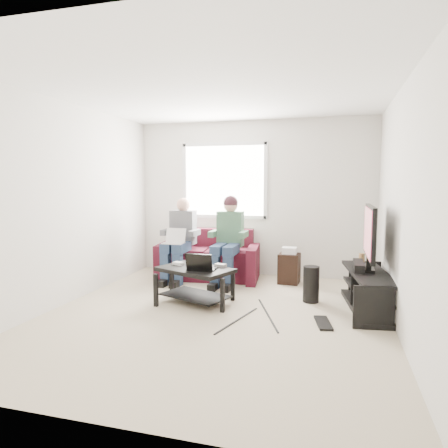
{
  "coord_description": "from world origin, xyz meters",
  "views": [
    {
      "loc": [
        1.33,
        -4.39,
        1.57
      ],
      "look_at": [
        -0.05,
        0.6,
        1.03
      ],
      "focal_mm": 32.0,
      "sensor_mm": 36.0,
      "label": 1
    }
  ],
  "objects_px": {
    "tv_stand": "(368,293)",
    "sofa": "(209,260)",
    "coffee_table": "(195,277)",
    "tv": "(370,234)",
    "subwoofer": "(311,284)",
    "end_table": "(289,267)"
  },
  "relations": [
    {
      "from": "end_table",
      "to": "sofa",
      "type": "bearing_deg",
      "value": 178.42
    },
    {
      "from": "tv_stand",
      "to": "tv",
      "type": "xyz_separation_m",
      "value": [
        -0.0,
        0.1,
        0.72
      ]
    },
    {
      "from": "sofa",
      "to": "tv_stand",
      "type": "xyz_separation_m",
      "value": [
        2.42,
        -1.1,
        -0.08
      ]
    },
    {
      "from": "coffee_table",
      "to": "tv",
      "type": "xyz_separation_m",
      "value": [
        2.15,
        0.42,
        0.59
      ]
    },
    {
      "from": "tv_stand",
      "to": "sofa",
      "type": "bearing_deg",
      "value": 155.64
    },
    {
      "from": "coffee_table",
      "to": "end_table",
      "type": "relative_size",
      "value": 1.91
    },
    {
      "from": "coffee_table",
      "to": "tv_stand",
      "type": "relative_size",
      "value": 0.73
    },
    {
      "from": "coffee_table",
      "to": "tv",
      "type": "height_order",
      "value": "tv"
    },
    {
      "from": "subwoofer",
      "to": "sofa",
      "type": "bearing_deg",
      "value": 150.92
    },
    {
      "from": "coffee_table",
      "to": "end_table",
      "type": "distance_m",
      "value": 1.74
    },
    {
      "from": "subwoofer",
      "to": "tv",
      "type": "bearing_deg",
      "value": -3.35
    },
    {
      "from": "coffee_table",
      "to": "subwoofer",
      "type": "distance_m",
      "value": 1.53
    },
    {
      "from": "sofa",
      "to": "end_table",
      "type": "distance_m",
      "value": 1.33
    },
    {
      "from": "tv",
      "to": "end_table",
      "type": "height_order",
      "value": "tv"
    },
    {
      "from": "coffee_table",
      "to": "subwoofer",
      "type": "xyz_separation_m",
      "value": [
        1.45,
        0.46,
        -0.11
      ]
    },
    {
      "from": "tv",
      "to": "end_table",
      "type": "bearing_deg",
      "value": 138.58
    },
    {
      "from": "subwoofer",
      "to": "end_table",
      "type": "distance_m",
      "value": 1.0
    },
    {
      "from": "tv",
      "to": "end_table",
      "type": "distance_m",
      "value": 1.6
    },
    {
      "from": "coffee_table",
      "to": "end_table",
      "type": "xyz_separation_m",
      "value": [
        1.06,
        1.38,
        -0.09
      ]
    },
    {
      "from": "sofa",
      "to": "tv_stand",
      "type": "bearing_deg",
      "value": -24.36
    },
    {
      "from": "subwoofer",
      "to": "coffee_table",
      "type": "bearing_deg",
      "value": -162.32
    },
    {
      "from": "coffee_table",
      "to": "tv_stand",
      "type": "bearing_deg",
      "value": 8.49
    }
  ]
}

